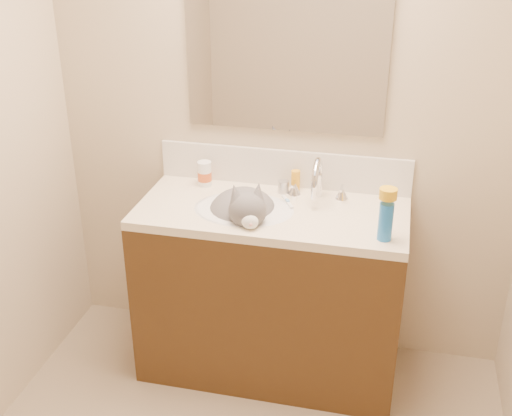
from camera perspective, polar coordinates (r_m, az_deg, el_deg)
The scene contains 16 objects.
room_shell at distance 1.73m, azimuth -5.02°, elevation 5.04°, with size 2.24×2.54×2.52m.
vanity_cabinet at distance 3.06m, azimuth 1.32°, elevation -7.66°, with size 1.20×0.55×0.82m, color #402812.
counter_slab at distance 2.85m, azimuth 1.40°, elevation -0.42°, with size 1.20×0.55×0.04m, color beige.
basin at distance 2.87m, azimuth -1.08°, elevation -1.33°, with size 0.45×0.36×0.14m, color white.
faucet at distance 2.90m, azimuth 5.46°, elevation 2.27°, with size 0.28×0.20×0.21m.
cat at distance 2.85m, azimuth -1.09°, elevation -0.52°, with size 0.44×0.47×0.33m.
backsplash at distance 3.04m, azimuth 2.44°, elevation 3.57°, with size 1.20×0.02×0.18m, color silver.
mirror at distance 2.87m, azimuth 2.66°, elevation 14.54°, with size 0.90×0.02×0.80m, color white.
pill_bottle at distance 3.06m, azimuth -4.59°, elevation 3.07°, with size 0.07×0.07×0.12m, color white.
pill_label at distance 3.07m, azimuth -4.58°, elevation 2.84°, with size 0.07×0.07×0.04m, color #CE5422.
silver_jar at distance 2.99m, azimuth 2.44°, elevation 1.90°, with size 0.05×0.05×0.06m, color #B7B7BC.
amber_bottle at distance 3.00m, azimuth 3.53°, elevation 2.40°, with size 0.04×0.04×0.10m, color gold.
toothbrush at distance 2.90m, azimuth 2.81°, elevation 0.56°, with size 0.01×0.14×0.01m, color white.
toothbrush_head at distance 2.90m, azimuth 2.81°, elevation 0.61°, with size 0.01×0.03×0.01m, color #649DD5.
spray_can at distance 2.60m, azimuth 11.44°, elevation -1.20°, with size 0.06×0.06×0.16m, color blue.
spray_cap at distance 2.55m, azimuth 11.68°, elevation 1.25°, with size 0.07×0.07×0.04m, color gold.
Camera 1 is at (0.51, -1.53, 2.09)m, focal length 45.00 mm.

